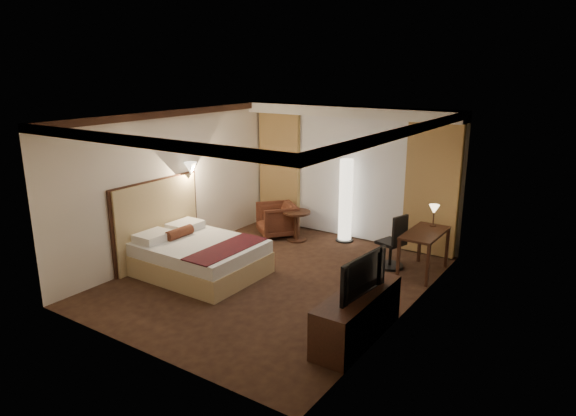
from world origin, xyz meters
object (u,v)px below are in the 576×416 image
Objects in this scene: floor_lamp at (346,201)px; television at (357,272)px; side_table at (297,226)px; office_chair at (391,241)px; bed at (200,258)px; dresser at (357,316)px; armchair at (277,218)px; desk at (423,253)px.

floor_lamp is 1.70× the size of television.
office_chair is (2.16, -0.30, 0.19)m from side_table.
office_chair is at bearing 39.21° from bed.
dresser is at bearing -59.79° from floor_lamp.
side_table is (0.51, -0.03, -0.07)m from armchair.
office_chair reaches higher than dresser.
side_table reaches higher than bed.
bed is 3.24× the size of side_table.
side_table is 2.75m from desk.
bed is at bearing -48.19° from armchair.
desk is at bearing 34.30° from bed.
television reaches higher than bed.
dresser is at bearing -45.65° from side_table.
desk is 1.11× the size of office_chair.
armchair is at bearing 54.12° from television.
office_chair is 0.99× the size of television.
dresser is (2.79, -2.85, 0.01)m from side_table.
television is (2.76, -2.85, 0.62)m from side_table.
armchair reaches higher than desk.
armchair reaches higher than bed.
television is (0.60, -2.55, 0.44)m from office_chair.
bed is 2.43m from side_table.
bed is at bearing 87.21° from television.
office_chair is at bearing 18.61° from television.
floor_lamp is 3.89m from television.
desk is at bearing 34.50° from armchair.
floor_lamp is at bearing 165.96° from office_chair.
armchair is 0.52m from side_table.
office_chair is at bearing 103.78° from dresser.
dresser is (3.19, -0.46, 0.03)m from bed.
armchair is at bearing -159.78° from floor_lamp.
side_table is 0.62× the size of television.
desk is (2.74, -0.25, 0.07)m from side_table.
side_table is at bearing 174.86° from desk.
desk is at bearing 22.33° from office_chair.
desk is 0.66× the size of dresser.
bed is 1.17× the size of floor_lamp.
bed is 1.82× the size of desk.
floor_lamp is (1.34, 0.49, 0.47)m from armchair.
dresser is at bearing -88.90° from desk.
side_table is at bearing 49.51° from television.
television reaches higher than dresser.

